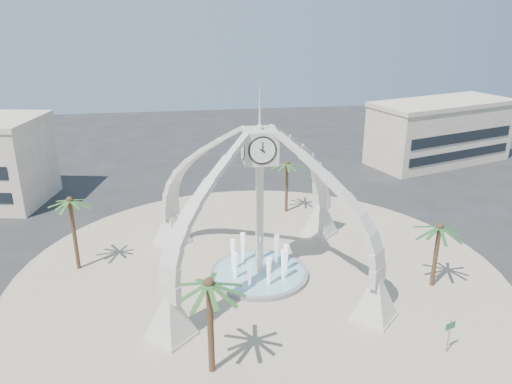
{
  "coord_description": "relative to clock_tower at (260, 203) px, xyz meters",
  "views": [
    {
      "loc": [
        -5.73,
        -35.42,
        20.86
      ],
      "look_at": [
        0.03,
        2.0,
        6.64
      ],
      "focal_mm": 35.0,
      "sensor_mm": 36.0,
      "label": 1
    }
  ],
  "objects": [
    {
      "name": "street_sign",
      "position": [
        10.3,
        -11.32,
        -4.76
      ],
      "size": [
        0.85,
        0.31,
        2.43
      ],
      "rotation": [
        0.0,
        0.0,
        0.34
      ],
      "color": "slate",
      "rests_on": "ground"
    },
    {
      "name": "palm_west",
      "position": [
        -14.86,
        3.54,
        -0.39
      ],
      "size": [
        4.36,
        4.36,
        6.88
      ],
      "rotation": [
        0.0,
        0.0,
        -0.27
      ],
      "color": "brown",
      "rests_on": "ground"
    },
    {
      "name": "plaza",
      "position": [
        0.0,
        0.0,
        -6.46
      ],
      "size": [
        40.0,
        40.0,
        0.06
      ],
      "primitive_type": "cylinder",
      "color": "tan",
      "rests_on": "ground"
    },
    {
      "name": "building_ne",
      "position": [
        30.0,
        28.0,
        -2.18
      ],
      "size": [
        21.87,
        14.17,
        8.6
      ],
      "rotation": [
        0.0,
        0.0,
        0.31
      ],
      "color": "beige",
      "rests_on": "ground"
    },
    {
      "name": "fountain",
      "position": [
        0.0,
        0.0,
        -6.2
      ],
      "size": [
        8.0,
        8.0,
        3.62
      ],
      "color": "gray",
      "rests_on": "ground"
    },
    {
      "name": "ground",
      "position": [
        0.0,
        0.0,
        -6.49
      ],
      "size": [
        140.0,
        140.0,
        0.0
      ],
      "primitive_type": "plane",
      "color": "#282828",
      "rests_on": "ground"
    },
    {
      "name": "palm_north",
      "position": [
        5.0,
        13.0,
        -1.1
      ],
      "size": [
        4.55,
        4.55,
        6.12
      ],
      "rotation": [
        0.0,
        0.0,
        0.43
      ],
      "color": "brown",
      "rests_on": "ground"
    },
    {
      "name": "palm_south",
      "position": [
        -4.63,
        -10.76,
        -0.44
      ],
      "size": [
        4.65,
        4.65,
        6.91
      ],
      "rotation": [
        0.0,
        0.0,
        -0.15
      ],
      "color": "brown",
      "rests_on": "ground"
    },
    {
      "name": "clock_tower",
      "position": [
        0.0,
        0.0,
        0.0
      ],
      "size": [
        17.94,
        17.94,
        16.3
      ],
      "color": "beige",
      "rests_on": "ground"
    },
    {
      "name": "palm_east",
      "position": [
        13.27,
        -3.53,
        -1.42
      ],
      "size": [
        4.8,
        4.8,
        5.83
      ],
      "rotation": [
        0.0,
        0.0,
        -0.42
      ],
      "color": "brown",
      "rests_on": "ground"
    }
  ]
}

